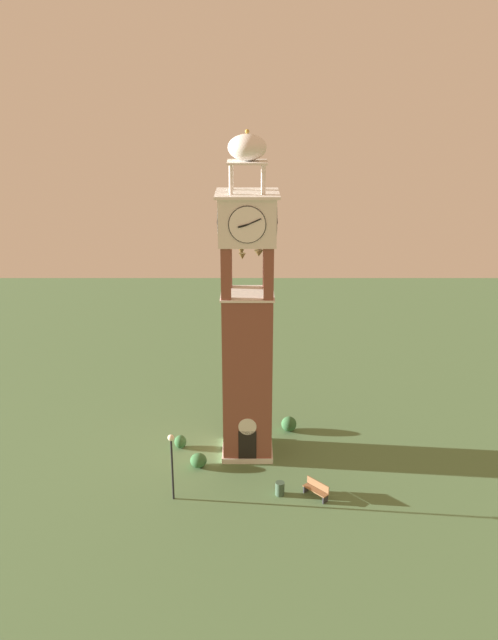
{
  "coord_description": "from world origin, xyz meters",
  "views": [
    {
      "loc": [
        0.1,
        -36.5,
        21.88
      ],
      "look_at": [
        0.0,
        0.0,
        8.86
      ],
      "focal_mm": 36.77,
      "sensor_mm": 36.0,
      "label": 1
    }
  ],
  "objects_px": {
    "clock_tower": "(249,330)",
    "lamp_post": "(173,455)",
    "trash_bin": "(281,489)",
    "park_bench": "(318,489)"
  },
  "relations": [
    {
      "from": "clock_tower",
      "to": "park_bench",
      "type": "height_order",
      "value": "clock_tower"
    },
    {
      "from": "clock_tower",
      "to": "lamp_post",
      "type": "bearing_deg",
      "value": -128.86
    },
    {
      "from": "clock_tower",
      "to": "lamp_post",
      "type": "distance_m",
      "value": 8.57
    },
    {
      "from": "lamp_post",
      "to": "trash_bin",
      "type": "height_order",
      "value": "lamp_post"
    },
    {
      "from": "clock_tower",
      "to": "trash_bin",
      "type": "height_order",
      "value": "clock_tower"
    },
    {
      "from": "park_bench",
      "to": "trash_bin",
      "type": "bearing_deg",
      "value": 174.8
    },
    {
      "from": "park_bench",
      "to": "lamp_post",
      "type": "distance_m",
      "value": 8.38
    },
    {
      "from": "lamp_post",
      "to": "trash_bin",
      "type": "bearing_deg",
      "value": 3.69
    },
    {
      "from": "park_bench",
      "to": "trash_bin",
      "type": "height_order",
      "value": "park_bench"
    },
    {
      "from": "park_bench",
      "to": "trash_bin",
      "type": "distance_m",
      "value": 2.06
    }
  ]
}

